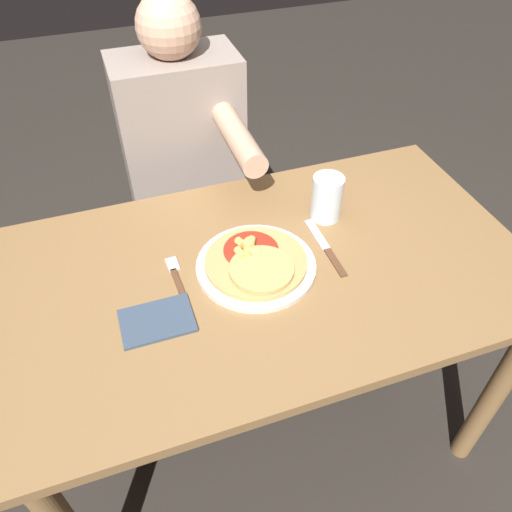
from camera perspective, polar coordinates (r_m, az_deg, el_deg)
name	(u,v)px	position (r m, az deg, el deg)	size (l,w,h in m)	color
ground_plane	(265,421)	(1.84, 1.06, -18.32)	(8.00, 8.00, 0.00)	#2D2823
dining_table	(268,299)	(1.30, 1.43, -4.94)	(1.29, 0.74, 0.77)	olive
plate	(256,266)	(1.21, 0.00, -1.13)	(0.29, 0.29, 0.01)	silver
pizza	(256,262)	(1.19, 0.03, -0.66)	(0.25, 0.25, 0.04)	tan
fork	(177,279)	(1.20, -9.01, -2.57)	(0.03, 0.18, 0.00)	brown
knife	(326,248)	(1.27, 7.99, 0.94)	(0.02, 0.22, 0.00)	brown
drinking_glass	(327,198)	(1.33, 8.09, 6.62)	(0.08, 0.08, 0.12)	silver
napkin	(157,321)	(1.12, -11.25, -7.26)	(0.16, 0.11, 0.01)	#38475B
person_diner	(185,158)	(1.71, -8.12, 11.05)	(0.38, 0.52, 1.23)	#2D2D38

